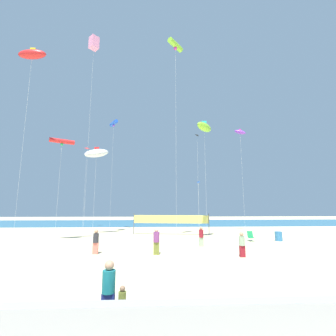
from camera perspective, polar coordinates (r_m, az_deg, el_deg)
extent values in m
plane|color=beige|center=(16.32, 0.50, -20.53)|extent=(120.00, 120.00, 0.00)
cube|color=teal|center=(47.69, -1.83, -13.19)|extent=(120.00, 20.00, 0.01)
cube|color=#A8A8AD|center=(6.58, 6.79, -33.44)|extent=(28.00, 0.44, 0.92)
cube|color=navy|center=(7.82, -14.47, -29.95)|extent=(0.35, 0.21, 0.73)
cylinder|color=#19727A|center=(7.60, -14.24, -25.23)|extent=(0.37, 0.37, 0.61)
sphere|color=tan|center=(7.49, -14.10, -22.00)|extent=(0.27, 0.27, 0.27)
cube|color=gold|center=(7.75, -11.22, -31.46)|extent=(0.20, 0.12, 0.43)
cylinder|color=olive|center=(7.62, -11.11, -28.74)|extent=(0.21, 0.21, 0.35)
sphere|color=#997051|center=(7.53, -11.04, -26.91)|extent=(0.16, 0.16, 0.16)
cube|color=olive|center=(16.47, -2.86, -18.99)|extent=(0.38, 0.23, 0.80)
cylinder|color=#7A3872|center=(16.36, -2.84, -16.46)|extent=(0.40, 0.40, 0.66)
sphere|color=beige|center=(16.31, -2.83, -14.78)|extent=(0.30, 0.30, 0.30)
cube|color=#EA7260|center=(17.36, -17.28, -18.20)|extent=(0.35, 0.21, 0.74)
cylinder|color=#2D2D33|center=(17.27, -17.17, -16.00)|extent=(0.37, 0.37, 0.61)
sphere|color=tan|center=(17.22, -17.09, -14.54)|extent=(0.27, 0.27, 0.27)
cube|color=#99B28C|center=(19.81, 8.14, -17.41)|extent=(0.34, 0.20, 0.71)
cylinder|color=maroon|center=(19.73, 8.09, -15.54)|extent=(0.36, 0.36, 0.59)
sphere|color=tan|center=(19.69, 8.06, -14.31)|extent=(0.26, 0.26, 0.26)
cube|color=maroon|center=(16.41, 17.68, -18.79)|extent=(0.33, 0.20, 0.70)
cylinder|color=#99B28C|center=(16.32, 17.56, -16.58)|extent=(0.35, 0.35, 0.58)
sphere|color=tan|center=(16.27, 17.48, -15.12)|extent=(0.26, 0.26, 0.26)
cube|color=#1E8C4C|center=(23.76, 19.68, -15.71)|extent=(0.52, 0.48, 0.03)
cube|color=#1E8C4C|center=(24.00, 19.37, -14.98)|extent=(0.52, 0.23, 0.57)
cylinder|color=silver|center=(23.65, 19.84, -16.13)|extent=(0.03, 0.03, 0.32)
cylinder|color=silver|center=(23.92, 19.56, -16.06)|extent=(0.03, 0.03, 0.32)
cylinder|color=teal|center=(24.89, 25.35, -14.81)|extent=(0.65, 0.65, 0.85)
cylinder|color=#4C4C51|center=(28.16, -8.32, -13.28)|extent=(0.08, 0.08, 2.40)
cylinder|color=#4C4C51|center=(27.24, 9.95, -13.37)|extent=(0.08, 0.08, 2.40)
cube|color=#EAE566|center=(27.33, 0.66, -12.38)|extent=(8.49, 1.48, 0.90)
cube|color=white|center=(23.35, 17.76, -16.43)|extent=(0.30, 0.15, 0.24)
cylinder|color=silver|center=(32.29, -13.57, -1.70)|extent=(0.01, 0.01, 14.66)
cylinder|color=blue|center=(34.02, -13.09, 10.62)|extent=(1.46, 1.97, 0.50)
sphere|color=purple|center=(33.91, -13.11, 10.07)|extent=(0.30, 0.30, 0.30)
cylinder|color=silver|center=(23.10, 9.17, -3.30)|extent=(0.01, 0.01, 11.11)
ellipsoid|color=#8CD833|center=(24.31, 8.82, 9.83)|extent=(2.20, 2.34, 0.88)
cube|color=#26BFCC|center=(24.43, 8.80, 10.62)|extent=(0.47, 0.06, 0.59)
cylinder|color=silver|center=(27.80, -17.50, -5.90)|extent=(0.01, 0.01, 9.28)
ellipsoid|color=white|center=(28.43, -17.04, 3.47)|extent=(2.99, 1.85, 1.48)
cube|color=red|center=(28.52, -17.00, 4.26)|extent=(0.54, 0.06, 0.67)
cylinder|color=silver|center=(30.98, 17.74, -2.96)|extent=(0.01, 0.01, 12.78)
ellipsoid|color=purple|center=(32.28, 17.17, 8.38)|extent=(1.61, 0.92, 0.90)
cube|color=#D833A5|center=(32.35, 17.15, 8.74)|extent=(0.29, 0.06, 0.36)
cylinder|color=silver|center=(26.01, -18.77, 7.80)|extent=(0.01, 0.01, 21.23)
cube|color=pink|center=(30.79, -17.60, 27.05)|extent=(1.22, 1.22, 1.38)
cylinder|color=silver|center=(37.62, -19.65, -4.46)|extent=(0.01, 0.01, 12.07)
pyramid|color=red|center=(38.55, -19.13, 4.63)|extent=(0.94, 0.95, 0.37)
cylinder|color=silver|center=(21.54, -31.92, 4.67)|extent=(0.01, 0.01, 15.71)
ellipsoid|color=red|center=(24.49, -30.19, 22.83)|extent=(2.31, 0.88, 0.98)
cube|color=yellow|center=(24.66, -30.12, 23.49)|extent=(0.44, 0.06, 0.55)
cylinder|color=silver|center=(26.29, 7.36, -3.89)|extent=(0.01, 0.01, 11.28)
pyramid|color=black|center=(27.42, 7.16, 8.02)|extent=(0.50, 0.49, 0.27)
cylinder|color=silver|center=(30.90, 7.52, -9.29)|extent=(0.01, 0.01, 6.34)
pyramid|color=blue|center=(31.09, 7.36, -3.36)|extent=(0.52, 0.52, 0.29)
cylinder|color=silver|center=(23.88, -25.17, -4.89)|extent=(0.01, 0.01, 9.32)
cylinder|color=red|center=(24.62, -24.41, 5.98)|extent=(2.15, 1.44, 0.43)
sphere|color=green|center=(24.54, -24.46, 5.27)|extent=(0.26, 0.26, 0.26)
cylinder|color=silver|center=(22.66, 1.94, 7.65)|extent=(0.01, 0.01, 19.58)
cylinder|color=#8CD833|center=(27.20, 1.82, 27.78)|extent=(1.69, 1.86, 0.56)
sphere|color=#D833A5|center=(26.97, 1.82, 27.13)|extent=(0.34, 0.34, 0.34)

